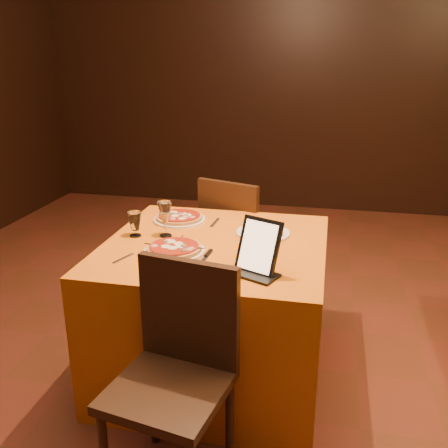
% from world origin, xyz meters
% --- Properties ---
extents(floor, '(6.00, 7.00, 0.01)m').
position_xyz_m(floor, '(0.00, 0.00, -0.01)').
color(floor, '#5E2D19').
rests_on(floor, ground).
extents(wall_back, '(6.00, 0.01, 2.80)m').
position_xyz_m(wall_back, '(0.00, 3.50, 1.40)').
color(wall_back, black).
rests_on(wall_back, floor).
extents(main_table, '(1.10, 1.10, 0.75)m').
position_xyz_m(main_table, '(-0.39, 0.32, 0.38)').
color(main_table, orange).
rests_on(main_table, floor).
extents(chair_main_near, '(0.45, 0.45, 0.91)m').
position_xyz_m(chair_main_near, '(-0.39, -0.48, 0.46)').
color(chair_main_near, black).
rests_on(chair_main_near, floor).
extents(chair_main_far, '(0.48, 0.48, 0.91)m').
position_xyz_m(chair_main_far, '(-0.39, 1.11, 0.46)').
color(chair_main_far, black).
rests_on(chair_main_far, floor).
extents(pizza_near, '(0.29, 0.29, 0.03)m').
position_xyz_m(pizza_near, '(-0.55, 0.15, 0.77)').
color(pizza_near, white).
rests_on(pizza_near, main_table).
extents(pizza_far, '(0.30, 0.30, 0.03)m').
position_xyz_m(pizza_far, '(-0.67, 0.61, 0.77)').
color(pizza_far, white).
rests_on(pizza_far, main_table).
extents(cutlet_dish, '(0.28, 0.28, 0.03)m').
position_xyz_m(cutlet_dish, '(-0.17, 0.49, 0.76)').
color(cutlet_dish, white).
rests_on(cutlet_dish, main_table).
extents(wine_glass, '(0.08, 0.08, 0.19)m').
position_xyz_m(wine_glass, '(-0.66, 0.36, 0.84)').
color(wine_glass, '#E1C37F').
rests_on(wine_glass, main_table).
extents(water_glass, '(0.10, 0.10, 0.13)m').
position_xyz_m(water_glass, '(-0.82, 0.32, 0.81)').
color(water_glass, silver).
rests_on(water_glass, main_table).
extents(tablet, '(0.21, 0.17, 0.23)m').
position_xyz_m(tablet, '(-0.12, 0.02, 0.87)').
color(tablet, black).
rests_on(tablet, main_table).
extents(knife, '(0.04, 0.25, 0.01)m').
position_xyz_m(knife, '(-0.39, 0.07, 0.75)').
color(knife, silver).
rests_on(knife, main_table).
extents(fork_near, '(0.06, 0.13, 0.01)m').
position_xyz_m(fork_near, '(-0.76, 0.02, 0.75)').
color(fork_near, '#A4A5AA').
rests_on(fork_near, main_table).
extents(fork_far, '(0.03, 0.16, 0.01)m').
position_xyz_m(fork_far, '(-0.46, 0.61, 0.75)').
color(fork_far, '#ABABB2').
rests_on(fork_far, main_table).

